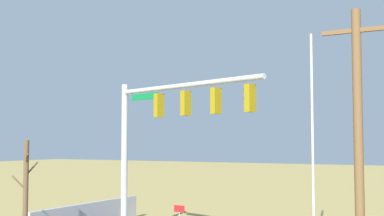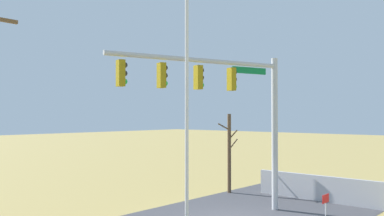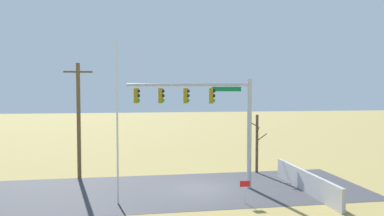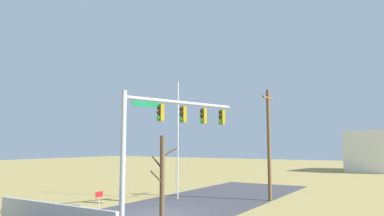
{
  "view_description": "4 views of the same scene",
  "coord_description": "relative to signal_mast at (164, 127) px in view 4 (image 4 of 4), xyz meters",
  "views": [
    {
      "loc": [
        -10.61,
        18.61,
        4.23
      ],
      "look_at": [
        -1.19,
        1.03,
        5.54
      ],
      "focal_mm": 48.6,
      "sensor_mm": 36.0,
      "label": 1
    },
    {
      "loc": [
        -13.15,
        -9.59,
        4.19
      ],
      "look_at": [
        -1.79,
        0.54,
        4.49
      ],
      "focal_mm": 37.94,
      "sensor_mm": 36.0,
      "label": 2
    },
    {
      "loc": [
        -4.04,
        -21.23,
        6.02
      ],
      "look_at": [
        -0.49,
        1.05,
        4.96
      ],
      "focal_mm": 33.19,
      "sensor_mm": 36.0,
      "label": 3
    },
    {
      "loc": [
        16.61,
        12.38,
        3.9
      ],
      "look_at": [
        -1.39,
        1.32,
        6.15
      ],
      "focal_mm": 32.81,
      "sensor_mm": 36.0,
      "label": 4
    }
  ],
  "objects": [
    {
      "name": "ground_plane",
      "position": [
        -0.41,
        -0.57,
        -4.97
      ],
      "size": [
        160.0,
        160.0,
        0.0
      ],
      "primitive_type": "plane",
      "color": "#9E894C"
    },
    {
      "name": "road_surface",
      "position": [
        -4.41,
        -0.57,
        -4.96
      ],
      "size": [
        28.0,
        8.0,
        0.01
      ],
      "primitive_type": "cube",
      "color": "#3D3D42",
      "rests_on": "ground_plane"
    },
    {
      "name": "signal_mast",
      "position": [
        0.0,
        0.0,
        0.0
      ],
      "size": [
        7.65,
        2.72,
        6.79
      ],
      "color": "#B2B5BA",
      "rests_on": "ground_plane"
    },
    {
      "name": "flagpole",
      "position": [
        -5.42,
        -2.7,
        -0.65
      ],
      "size": [
        0.1,
        0.1,
        8.64
      ],
      "primitive_type": "cylinder",
      "color": "silver",
      "rests_on": "ground_plane"
    },
    {
      "name": "utility_pole",
      "position": [
        -8.3,
        3.26,
        -0.83
      ],
      "size": [
        1.9,
        0.26,
        7.94
      ],
      "color": "brown",
      "rests_on": "ground_plane"
    },
    {
      "name": "bare_tree",
      "position": [
        4.37,
        3.1,
        -2.75
      ],
      "size": [
        1.27,
        1.02,
        4.31
      ],
      "color": "brown",
      "rests_on": "ground_plane"
    },
    {
      "name": "open_sign",
      "position": [
        1.31,
        -3.68,
        -4.06
      ],
      "size": [
        0.56,
        0.04,
        1.22
      ],
      "color": "silver",
      "rests_on": "ground_plane"
    },
    {
      "name": "distant_building",
      "position": [
        -43.77,
        7.29,
        -1.92
      ],
      "size": [
        10.98,
        7.4,
        6.09
      ],
      "primitive_type": "cube",
      "rotation": [
        0.0,
        0.0,
        2.96
      ],
      "color": "silver",
      "rests_on": "ground_plane"
    }
  ]
}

